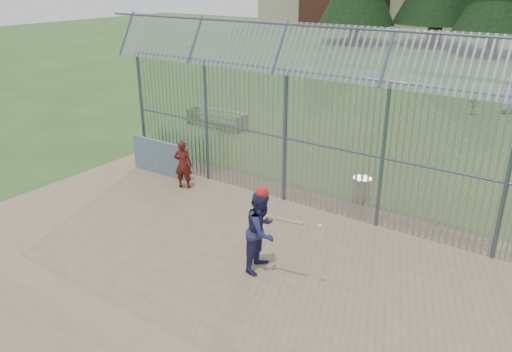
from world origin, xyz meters
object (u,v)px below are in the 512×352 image
Objects in this scene: onlooker at (183,164)px; trash_can at (361,189)px; dugout_wall at (161,158)px; batter at (262,231)px; bleacher at (216,118)px.

trash_can is (5.13, 2.35, -0.44)m from onlooker.
dugout_wall is 1.57× the size of onlooker.
batter is at bearing -94.60° from trash_can.
dugout_wall reaches higher than bleacher.
trash_can is (6.57, 1.91, -0.24)m from dugout_wall.
onlooker is at bearing -155.36° from trash_can.
batter is 5.37m from onlooker.
batter reaches higher than trash_can.
batter is 0.65× the size of bleacher.
onlooker reaches higher than bleacher.
batter is (6.18, -2.97, 0.37)m from dugout_wall.
trash_can is at bearing -23.52° from bleacher.
bleacher is at bearing 156.48° from trash_can.
dugout_wall is 0.83× the size of bleacher.
onlooker is (-4.73, 2.53, -0.18)m from batter.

